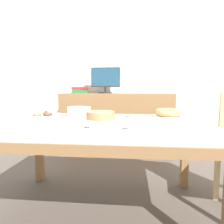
# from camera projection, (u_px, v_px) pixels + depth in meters

# --- Properties ---
(ground_plane) EXTENTS (12.00, 12.00, 0.00)m
(ground_plane) POSITION_uv_depth(u_px,v_px,m) (103.00, 210.00, 1.61)
(ground_plane) COLOR #564C44
(wall_back) EXTENTS (8.00, 0.10, 2.60)m
(wall_back) POSITION_uv_depth(u_px,v_px,m) (118.00, 69.00, 3.20)
(wall_back) COLOR white
(wall_back) RESTS_ON ground
(dining_table) EXTENTS (1.62, 1.06, 0.72)m
(dining_table) POSITION_uv_depth(u_px,v_px,m) (103.00, 132.00, 1.54)
(dining_table) COLOR silver
(dining_table) RESTS_ON ground
(sideboard) EXTENTS (1.63, 0.44, 0.91)m
(sideboard) POSITION_uv_depth(u_px,v_px,m) (117.00, 124.00, 3.00)
(sideboard) COLOR olive
(sideboard) RESTS_ON ground
(computer_monitor) EXTENTS (0.42, 0.20, 0.38)m
(computer_monitor) POSITION_uv_depth(u_px,v_px,m) (106.00, 80.00, 2.94)
(computer_monitor) COLOR #262628
(computer_monitor) RESTS_ON sideboard
(book_stack) EXTENTS (0.26, 0.21, 0.09)m
(book_stack) POSITION_uv_depth(u_px,v_px,m) (80.00, 90.00, 2.99)
(book_stack) COLOR #2D6638
(book_stack) RESTS_ON sideboard
(cake_chocolate_round) EXTENTS (0.29, 0.29, 0.07)m
(cake_chocolate_round) POSITION_uv_depth(u_px,v_px,m) (101.00, 116.00, 1.59)
(cake_chocolate_round) COLOR white
(cake_chocolate_round) RESTS_ON dining_table
(cake_golden_bundt) EXTENTS (0.26, 0.26, 0.07)m
(cake_golden_bundt) POSITION_uv_depth(u_px,v_px,m) (168.00, 113.00, 1.79)
(cake_golden_bundt) COLOR white
(cake_golden_bundt) RESTS_ON dining_table
(pastry_platter) EXTENTS (0.36, 0.36, 0.04)m
(pastry_platter) POSITION_uv_depth(u_px,v_px,m) (43.00, 115.00, 1.85)
(pastry_platter) COLOR white
(pastry_platter) RESTS_ON dining_table
(plate_stack) EXTENTS (0.21, 0.21, 0.09)m
(plate_stack) POSITION_uv_depth(u_px,v_px,m) (79.00, 112.00, 1.81)
(plate_stack) COLOR white
(plate_stack) RESTS_ON dining_table
(tealight_near_cakes) EXTENTS (0.04, 0.04, 0.04)m
(tealight_near_cakes) POSITION_uv_depth(u_px,v_px,m) (128.00, 117.00, 1.70)
(tealight_near_cakes) COLOR silver
(tealight_near_cakes) RESTS_ON dining_table
(tealight_left_edge) EXTENTS (0.04, 0.04, 0.04)m
(tealight_left_edge) POSITION_uv_depth(u_px,v_px,m) (125.00, 129.00, 1.20)
(tealight_left_edge) COLOR silver
(tealight_left_edge) RESTS_ON dining_table
(tealight_centre) EXTENTS (0.04, 0.04, 0.04)m
(tealight_centre) POSITION_uv_depth(u_px,v_px,m) (87.00, 128.00, 1.22)
(tealight_centre) COLOR silver
(tealight_centre) RESTS_ON dining_table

